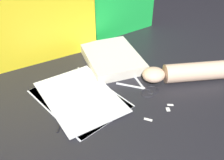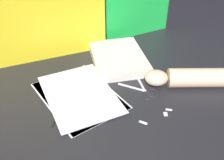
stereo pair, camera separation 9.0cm
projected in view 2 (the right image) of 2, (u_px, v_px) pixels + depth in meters
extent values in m
plane|color=black|center=(117.00, 100.00, 0.91)|extent=(6.00, 6.00, 0.00)
cube|color=green|center=(103.00, 5.00, 1.14)|extent=(0.70, 0.05, 0.36)
cube|color=white|center=(80.00, 95.00, 0.92)|extent=(0.26, 0.34, 0.00)
cube|color=white|center=(78.00, 95.00, 0.92)|extent=(0.26, 0.34, 0.00)
cube|color=white|center=(79.00, 94.00, 0.92)|extent=(0.25, 0.33, 0.00)
cube|color=silver|center=(118.00, 58.00, 1.09)|extent=(0.28, 0.32, 0.04)
sphere|color=silver|center=(145.00, 90.00, 0.94)|extent=(0.01, 0.01, 0.01)
cylinder|color=silver|center=(131.00, 86.00, 0.96)|extent=(0.07, 0.09, 0.01)
torus|color=black|center=(153.00, 92.00, 0.93)|extent=(0.07, 0.07, 0.01)
cylinder|color=silver|center=(140.00, 82.00, 0.98)|extent=(0.04, 0.10, 0.01)
torus|color=black|center=(148.00, 95.00, 0.92)|extent=(0.06, 0.06, 0.01)
cylinder|color=beige|center=(200.00, 78.00, 0.95)|extent=(0.24, 0.18, 0.07)
ellipsoid|color=beige|center=(156.00, 78.00, 0.95)|extent=(0.11, 0.11, 0.05)
cube|color=white|center=(166.00, 114.00, 0.85)|extent=(0.02, 0.02, 0.00)
cube|color=white|center=(143.00, 122.00, 0.82)|extent=(0.02, 0.03, 0.00)
cube|color=white|center=(169.00, 110.00, 0.87)|extent=(0.02, 0.02, 0.00)
cylinder|color=black|center=(59.00, 109.00, 0.86)|extent=(0.10, 0.13, 0.01)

